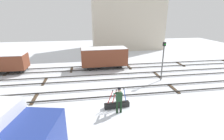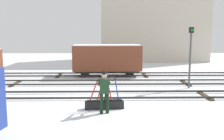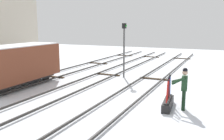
% 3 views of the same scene
% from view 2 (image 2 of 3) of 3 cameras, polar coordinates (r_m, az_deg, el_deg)
% --- Properties ---
extents(ground_plane, '(60.00, 60.00, 0.00)m').
position_cam_2_polar(ground_plane, '(14.03, -2.87, -6.04)').
color(ground_plane, silver).
extents(track_main_line, '(44.00, 1.94, 0.18)m').
position_cam_2_polar(track_main_line, '(14.00, -2.87, -5.59)').
color(track_main_line, '#2D2B28').
rests_on(track_main_line, ground_plane).
extents(track_siding_near, '(44.00, 1.94, 0.18)m').
position_cam_2_polar(track_siding_near, '(17.45, -2.49, -2.79)').
color(track_siding_near, '#2D2B28').
rests_on(track_siding_near, ground_plane).
extents(track_siding_far, '(44.00, 1.94, 0.18)m').
position_cam_2_polar(track_siding_far, '(20.70, -2.25, -1.04)').
color(track_siding_far, '#2D2B28').
rests_on(track_siding_far, ground_plane).
extents(switch_lever_frame, '(1.83, 0.53, 1.44)m').
position_cam_2_polar(switch_lever_frame, '(11.84, -1.73, -7.49)').
color(switch_lever_frame, black).
rests_on(switch_lever_frame, ground_plane).
extents(rail_worker, '(0.58, 0.74, 1.88)m').
position_cam_2_polar(rail_worker, '(11.01, -1.75, -4.29)').
color(rail_worker, black).
rests_on(rail_worker, ground_plane).
extents(signal_post, '(0.24, 0.32, 3.84)m').
position_cam_2_polar(signal_post, '(16.55, 17.20, 4.05)').
color(signal_post, '#4C4C4C').
rests_on(signal_post, ground_plane).
extents(apartment_building, '(13.09, 6.31, 10.73)m').
position_cam_2_polar(apartment_building, '(33.14, 9.06, 11.52)').
color(apartment_building, beige).
rests_on(apartment_building, ground_plane).
extents(freight_car_back_track, '(5.48, 2.25, 2.54)m').
position_cam_2_polar(freight_car_back_track, '(20.52, -1.10, 2.66)').
color(freight_car_back_track, '#2D2B28').
rests_on(freight_car_back_track, ground_plane).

